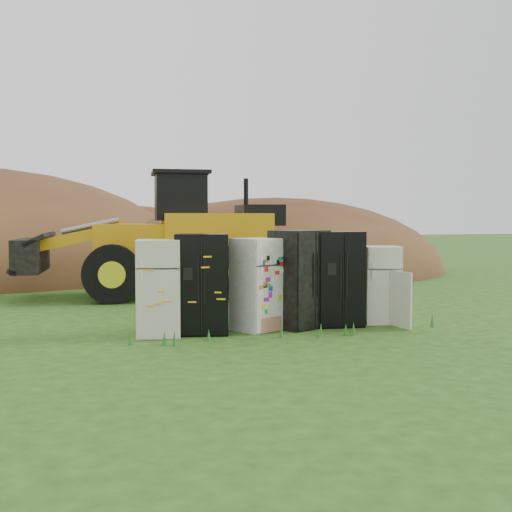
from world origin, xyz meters
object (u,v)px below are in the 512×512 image
(fridge_dark_mid, at_px, (299,279))
(fridge_open_door, at_px, (381,285))
(fridge_leftmost, at_px, (159,288))
(wheel_loader, at_px, (149,234))
(fridge_sticker, at_px, (257,284))
(fridge_black_right, at_px, (337,279))
(fridge_black_side, at_px, (202,284))

(fridge_dark_mid, xyz_separation_m, fridge_open_door, (1.85, -0.06, -0.17))
(fridge_leftmost, relative_size, wheel_loader, 0.25)
(fridge_sticker, bearing_deg, fridge_black_right, -26.05)
(fridge_sticker, bearing_deg, fridge_open_door, -25.89)
(fridge_leftmost, height_order, fridge_sticker, fridge_sticker)
(wheel_loader, bearing_deg, fridge_dark_mid, -63.51)
(fridge_black_right, bearing_deg, fridge_sticker, -171.79)
(fridge_leftmost, bearing_deg, fridge_black_right, 12.56)
(fridge_leftmost, relative_size, fridge_sticker, 1.00)
(fridge_black_side, bearing_deg, fridge_open_door, 14.89)
(fridge_leftmost, relative_size, fridge_black_side, 0.95)
(fridge_leftmost, relative_size, fridge_dark_mid, 0.92)
(fridge_black_side, xyz_separation_m, fridge_open_door, (3.87, -0.08, -0.15))
(fridge_leftmost, xyz_separation_m, fridge_sticker, (1.95, 0.00, 0.00))
(fridge_open_door, bearing_deg, fridge_leftmost, -164.08)
(fridge_black_side, bearing_deg, fridge_black_right, 14.80)
(fridge_black_side, relative_size, wheel_loader, 0.26)
(fridge_sticker, height_order, fridge_dark_mid, fridge_dark_mid)
(fridge_black_right, bearing_deg, fridge_open_door, 8.63)
(fridge_black_right, relative_size, wheel_loader, 0.27)
(fridge_black_side, height_order, fridge_open_door, fridge_black_side)
(fridge_sticker, distance_m, fridge_black_right, 1.74)
(fridge_black_side, bearing_deg, fridge_sticker, 14.92)
(fridge_black_side, distance_m, fridge_open_door, 3.88)
(fridge_sticker, distance_m, fridge_open_door, 2.77)
(fridge_black_side, relative_size, fridge_black_right, 0.99)
(fridge_leftmost, distance_m, fridge_black_right, 3.69)
(fridge_leftmost, height_order, fridge_black_right, fridge_black_right)
(fridge_sticker, relative_size, wheel_loader, 0.25)
(fridge_open_door, bearing_deg, fridge_sticker, -164.62)
(fridge_black_side, height_order, wheel_loader, wheel_loader)
(fridge_leftmost, xyz_separation_m, fridge_dark_mid, (2.86, 0.01, 0.08))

